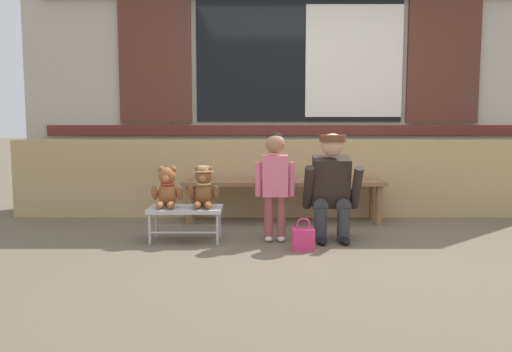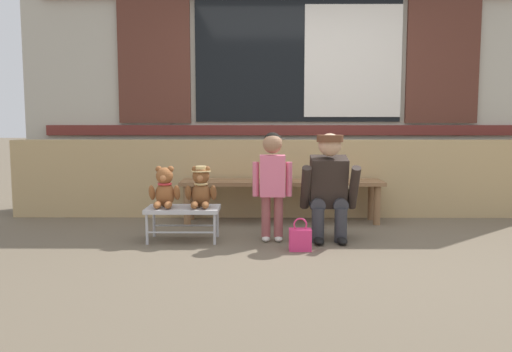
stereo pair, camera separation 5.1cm
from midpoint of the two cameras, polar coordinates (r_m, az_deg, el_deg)
ground_plane at (r=4.41m, az=6.66°, el=-7.76°), size 60.00×60.00×0.00m
brick_low_wall at (r=5.73m, az=5.16°, el=-0.23°), size 6.33×0.25×0.85m
shop_facade at (r=6.25m, az=4.91°, el=12.54°), size 6.46×0.26×3.51m
wooden_bench_long at (r=5.36m, az=3.13°, el=-1.21°), size 2.10×0.40×0.44m
small_display_bench at (r=4.57m, az=-7.78°, el=-3.86°), size 0.64×0.36×0.30m
teddy_bear_plain at (r=4.57m, az=-9.80°, el=-1.39°), size 0.28×0.26×0.36m
teddy_bear_with_hat at (r=4.52m, az=-5.81°, el=-1.30°), size 0.28×0.27×0.36m
child_standing at (r=4.47m, az=2.16°, el=0.19°), size 0.35×0.18×0.96m
adult_crouching at (r=4.57m, az=8.51°, el=-1.16°), size 0.50×0.49×0.95m
handbag_on_ground at (r=4.23m, az=5.28°, el=-6.98°), size 0.18×0.11×0.27m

